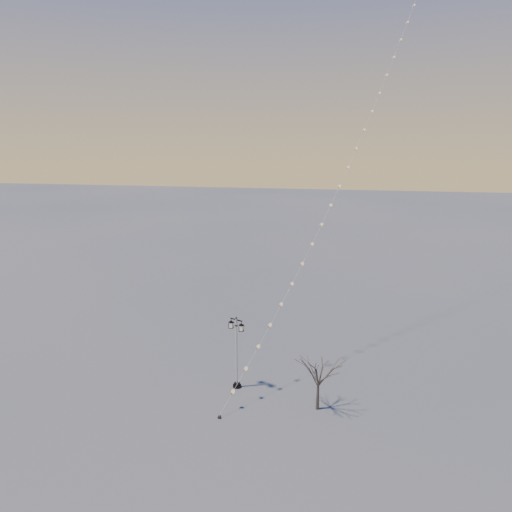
# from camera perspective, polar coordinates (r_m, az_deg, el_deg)

# --- Properties ---
(ground) EXTENTS (300.00, 300.00, 0.00)m
(ground) POSITION_cam_1_polar(r_m,az_deg,el_deg) (32.78, -1.90, -19.59)
(ground) COLOR #5B5D5C
(ground) RESTS_ON ground
(street_lamp) EXTENTS (1.37, 0.90, 5.75)m
(street_lamp) POSITION_cam_1_polar(r_m,az_deg,el_deg) (34.42, -2.48, -11.69)
(street_lamp) COLOR black
(street_lamp) RESTS_ON ground
(bare_tree) EXTENTS (2.46, 2.46, 4.09)m
(bare_tree) POSITION_cam_1_polar(r_m,az_deg,el_deg) (32.27, 7.95, -14.42)
(bare_tree) COLOR #423A2E
(bare_tree) RESTS_ON ground
(kite_train) EXTENTS (17.82, 34.31, 41.50)m
(kite_train) POSITION_cam_1_polar(r_m,az_deg,el_deg) (42.86, 12.83, 17.21)
(kite_train) COLOR #2D2218
(kite_train) RESTS_ON ground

